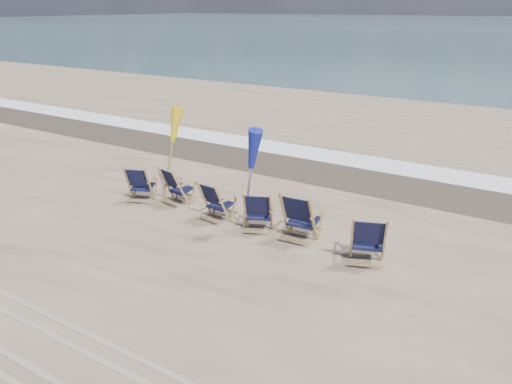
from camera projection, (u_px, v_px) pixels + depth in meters
surf_foam at (359, 161)px, 15.63m from camera, size 200.00×1.40×0.01m
wet_sand_strip at (340, 174)px, 14.44m from camera, size 200.00×2.60×0.00m
tire_tracks at (62, 362)px, 6.83m from camera, size 80.00×1.30×0.01m
beach_chair_0 at (149, 185)px, 12.13m from camera, size 0.84×0.88×0.97m
beach_chair_1 at (180, 189)px, 11.86m from camera, size 0.75×0.82×0.98m
beach_chair_2 at (222, 205)px, 10.93m from camera, size 0.69×0.76×0.96m
beach_chair_3 at (271, 213)px, 10.46m from camera, size 0.86×0.90×0.98m
beach_chair_4 at (312, 221)px, 9.92m from camera, size 0.76×0.84×1.12m
beach_chair_5 at (385, 243)px, 9.08m from camera, size 0.90×0.95×1.05m
umbrella_yellow at (168, 129)px, 11.95m from camera, size 0.30×0.30×2.33m
umbrella_blue at (249, 150)px, 10.13m from camera, size 0.30×0.30×2.36m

